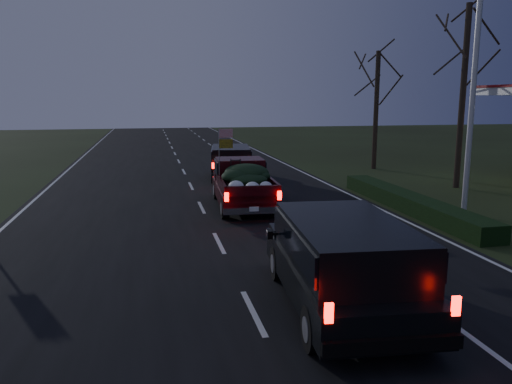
{
  "coord_description": "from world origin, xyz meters",
  "views": [
    {
      "loc": [
        -1.9,
        -14.16,
        4.23
      ],
      "look_at": [
        1.36,
        1.1,
        1.3
      ],
      "focal_mm": 35.0,
      "sensor_mm": 36.0,
      "label": 1
    }
  ],
  "objects": [
    {
      "name": "pickup_truck",
      "position": [
        1.63,
        4.86,
        1.03
      ],
      "size": [
        2.29,
        5.36,
        2.76
      ],
      "rotation": [
        0.0,
        0.0,
        -0.05
      ],
      "color": "#33070C",
      "rests_on": "ground"
    },
    {
      "name": "light_pole",
      "position": [
        9.5,
        2.0,
        5.48
      ],
      "size": [
        0.5,
        0.9,
        9.16
      ],
      "color": "silver",
      "rests_on": "ground"
    },
    {
      "name": "bare_tree_far",
      "position": [
        11.5,
        14.0,
        5.23
      ],
      "size": [
        3.6,
        3.6,
        7.0
      ],
      "color": "black",
      "rests_on": "ground"
    },
    {
      "name": "road_asphalt",
      "position": [
        0.0,
        0.0,
        0.01
      ],
      "size": [
        14.0,
        120.0,
        0.02
      ],
      "primitive_type": "cube",
      "color": "black",
      "rests_on": "ground"
    },
    {
      "name": "bare_tree_mid",
      "position": [
        12.5,
        7.0,
        6.35
      ],
      "size": [
        3.6,
        3.6,
        8.5
      ],
      "color": "black",
      "rests_on": "ground"
    },
    {
      "name": "ground",
      "position": [
        0.0,
        0.0,
        0.0
      ],
      "size": [
        120.0,
        120.0,
        0.0
      ],
      "primitive_type": "plane",
      "color": "black",
      "rests_on": "ground"
    },
    {
      "name": "hedge_row",
      "position": [
        7.8,
        3.0,
        0.3
      ],
      "size": [
        1.0,
        10.0,
        0.6
      ],
      "primitive_type": "cube",
      "color": "black",
      "rests_on": "ground"
    },
    {
      "name": "lead_suv",
      "position": [
        2.3,
        11.95,
        1.06
      ],
      "size": [
        2.69,
        5.13,
        1.41
      ],
      "rotation": [
        0.0,
        0.0,
        -0.14
      ],
      "color": "black",
      "rests_on": "ground"
    },
    {
      "name": "rear_suv",
      "position": [
        1.79,
        -5.22,
        1.16
      ],
      "size": [
        2.64,
        5.49,
        1.53
      ],
      "rotation": [
        0.0,
        0.0,
        -0.08
      ],
      "color": "black",
      "rests_on": "ground"
    }
  ]
}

